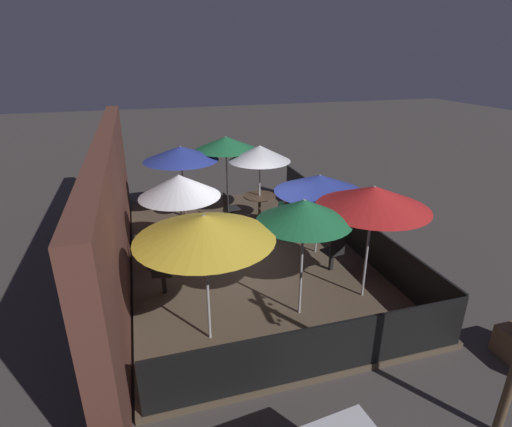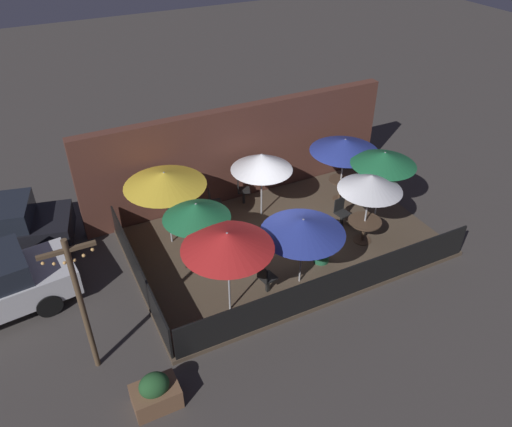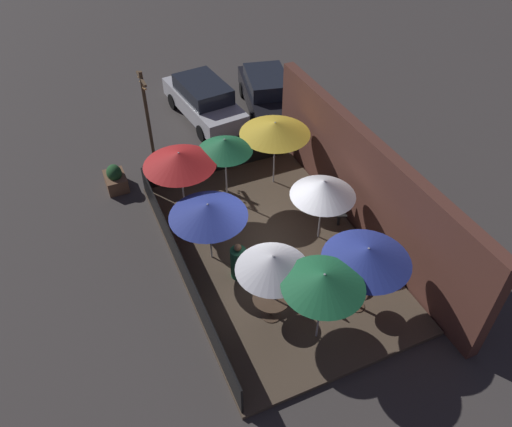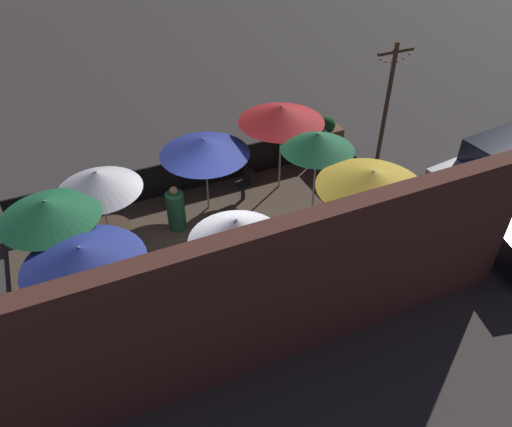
% 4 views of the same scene
% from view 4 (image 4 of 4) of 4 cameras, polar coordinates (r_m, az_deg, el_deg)
% --- Properties ---
extents(ground_plane, '(60.00, 60.00, 0.00)m').
position_cam_4_polar(ground_plane, '(11.72, -4.62, -4.99)').
color(ground_plane, '#423D3A').
extents(patio_deck, '(8.78, 5.55, 0.12)m').
position_cam_4_polar(patio_deck, '(11.68, -4.64, -4.78)').
color(patio_deck, brown).
rests_on(patio_deck, ground_plane).
extents(building_wall, '(10.38, 0.36, 3.24)m').
position_cam_4_polar(building_wall, '(8.61, 1.94, -9.66)').
color(building_wall, brown).
rests_on(building_wall, ground_plane).
extents(fence_front, '(8.58, 0.05, 0.95)m').
position_cam_4_polar(fence_front, '(13.42, -8.84, 4.23)').
color(fence_front, black).
rests_on(fence_front, patio_deck).
extents(fence_side_left, '(0.05, 5.35, 0.95)m').
position_cam_4_polar(fence_side_left, '(13.03, 13.42, 2.41)').
color(fence_side_left, black).
rests_on(fence_side_left, patio_deck).
extents(patio_umbrella_0, '(2.19, 2.19, 2.21)m').
position_cam_4_polar(patio_umbrella_0, '(9.12, -19.28, -4.58)').
color(patio_umbrella_0, '#B2B2B7').
rests_on(patio_umbrella_0, patio_deck).
extents(patio_umbrella_1, '(1.81, 1.81, 2.24)m').
position_cam_4_polar(patio_umbrella_1, '(10.90, -17.63, 3.61)').
color(patio_umbrella_1, '#B2B2B7').
rests_on(patio_umbrella_1, patio_deck).
extents(patio_umbrella_2, '(2.18, 2.18, 2.40)m').
position_cam_4_polar(patio_umbrella_2, '(12.61, 2.93, 11.31)').
color(patio_umbrella_2, '#B2B2B7').
rests_on(patio_umbrella_2, patio_deck).
extents(patio_umbrella_3, '(2.17, 2.17, 2.04)m').
position_cam_4_polar(patio_umbrella_3, '(11.98, -5.92, 7.66)').
color(patio_umbrella_3, '#B2B2B7').
rests_on(patio_umbrella_3, patio_deck).
extents(patio_umbrella_4, '(2.29, 2.29, 2.37)m').
position_cam_4_polar(patio_umbrella_4, '(10.43, 13.14, 3.82)').
color(patio_umbrella_4, '#B2B2B7').
rests_on(patio_umbrella_4, patio_deck).
extents(patio_umbrella_5, '(1.88, 1.88, 2.17)m').
position_cam_4_polar(patio_umbrella_5, '(9.28, -2.22, -1.92)').
color(patio_umbrella_5, '#B2B2B7').
rests_on(patio_umbrella_5, patio_deck).
extents(patio_umbrella_6, '(1.94, 1.94, 2.34)m').
position_cam_4_polar(patio_umbrella_6, '(10.19, -22.71, 0.47)').
color(patio_umbrella_6, '#B2B2B7').
rests_on(patio_umbrella_6, patio_deck).
extents(patio_umbrella_7, '(1.73, 1.73, 2.36)m').
position_cam_4_polar(patio_umbrella_7, '(11.57, 7.09, 8.18)').
color(patio_umbrella_7, '#B2B2B7').
rests_on(patio_umbrella_7, patio_deck).
extents(dining_table_0, '(0.78, 0.78, 0.76)m').
position_cam_4_polar(dining_table_0, '(10.09, -17.62, -10.45)').
color(dining_table_0, '#4C3828').
rests_on(dining_table_0, patio_deck).
extents(dining_table_1, '(0.98, 0.98, 0.71)m').
position_cam_4_polar(dining_table_1, '(11.73, -16.32, -2.16)').
color(dining_table_1, '#4C3828').
rests_on(dining_table_1, patio_deck).
extents(patio_chair_0, '(0.52, 0.52, 0.96)m').
position_cam_4_polar(patio_chair_0, '(9.76, 1.51, -10.69)').
color(patio_chair_0, black).
rests_on(patio_chair_0, patio_deck).
extents(patio_chair_1, '(0.48, 0.48, 0.95)m').
position_cam_4_polar(patio_chair_1, '(10.30, 6.51, -7.68)').
color(patio_chair_1, black).
rests_on(patio_chair_1, patio_deck).
extents(patio_chair_2, '(0.47, 0.47, 0.93)m').
position_cam_4_polar(patio_chair_2, '(12.96, -1.29, 3.57)').
color(patio_chair_2, black).
rests_on(patio_chair_2, patio_deck).
extents(patio_chair_3, '(0.45, 0.45, 0.91)m').
position_cam_4_polar(patio_chair_3, '(11.06, -14.58, -5.25)').
color(patio_chair_3, black).
rests_on(patio_chair_3, patio_deck).
extents(patron_0, '(0.50, 0.50, 1.21)m').
position_cam_4_polar(patron_0, '(12.14, -9.13, 0.37)').
color(patron_0, '#236642').
rests_on(patron_0, patio_deck).
extents(planter_box, '(0.97, 0.68, 0.91)m').
position_cam_4_polar(planter_box, '(15.90, 7.90, 9.24)').
color(planter_box, brown).
rests_on(planter_box, ground_plane).
extents(light_post, '(1.10, 0.12, 3.57)m').
position_cam_4_polar(light_post, '(14.52, 14.82, 12.59)').
color(light_post, brown).
rests_on(light_post, ground_plane).
extents(parked_car_0, '(4.73, 2.20, 1.62)m').
position_cam_4_polar(parked_car_0, '(14.86, 27.14, 4.91)').
color(parked_car_0, silver).
rests_on(parked_car_0, ground_plane).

